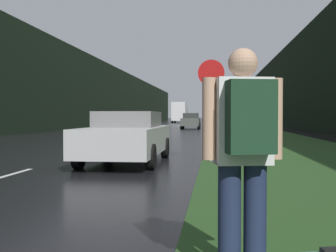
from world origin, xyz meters
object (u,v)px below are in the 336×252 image
stop_sign (211,98)px  car_passing_far (191,121)px  hitchhiker_with_backpack (244,149)px  delivery_truck (180,112)px  car_passing_near (127,136)px

stop_sign → car_passing_far: 30.49m
stop_sign → hitchhiker_with_backpack: (0.32, -8.42, -0.74)m
car_passing_far → delivery_truck: size_ratio=0.54×
stop_sign → hitchhiker_with_backpack: bearing=-87.8°
car_passing_near → delivery_truck: 66.47m
car_passing_far → delivery_truck: (-4.04, 35.63, 1.19)m
car_passing_far → delivery_truck: 35.88m
stop_sign → delivery_truck: (-6.32, 66.02, 0.21)m
delivery_truck → car_passing_far: bearing=-83.5°
hitchhiker_with_backpack → car_passing_far: (-2.60, 38.80, -0.24)m
car_passing_far → car_passing_near: bearing=90.0°
stop_sign → delivery_truck: delivery_truck is taller
car_passing_near → car_passing_far: car_passing_far is taller
delivery_truck → stop_sign: bearing=-84.5°
stop_sign → delivery_truck: bearing=95.5°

